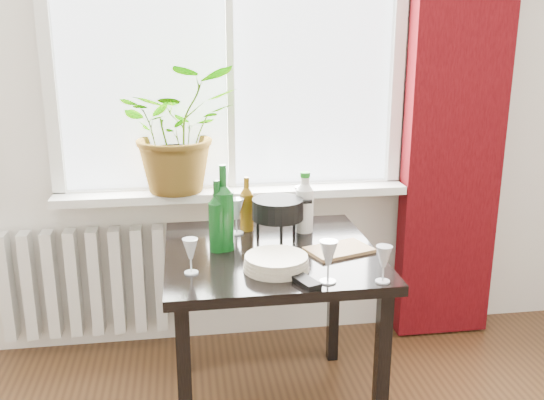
{
  "coord_description": "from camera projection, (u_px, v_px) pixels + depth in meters",
  "views": [
    {
      "loc": [
        -0.24,
        -0.73,
        1.61
      ],
      "look_at": [
        0.1,
        1.55,
        0.95
      ],
      "focal_mm": 40.0,
      "sensor_mm": 36.0,
      "label": 1
    }
  ],
  "objects": [
    {
      "name": "radiator",
      "position": [
        85.0,
        282.0,
        3.03
      ],
      "size": [
        0.8,
        0.1,
        0.55
      ],
      "color": "silver",
      "rests_on": "ground"
    },
    {
      "name": "table",
      "position": [
        271.0,
        271.0,
        2.48
      ],
      "size": [
        0.85,
        0.85,
        0.74
      ],
      "color": "black",
      "rests_on": "ground"
    },
    {
      "name": "wineglass_front_left",
      "position": [
        191.0,
        256.0,
        2.21
      ],
      "size": [
        0.07,
        0.07,
        0.14
      ],
      "primitive_type": null,
      "rotation": [
        0.0,
        0.0,
        -0.32
      ],
      "color": "silver",
      "rests_on": "table"
    },
    {
      "name": "cutting_board",
      "position": [
        339.0,
        250.0,
        2.44
      ],
      "size": [
        0.29,
        0.24,
        0.01
      ],
      "primitive_type": "cube",
      "rotation": [
        0.0,
        0.0,
        0.33
      ],
      "color": "#9C7346",
      "rests_on": "table"
    },
    {
      "name": "plate_stack",
      "position": [
        276.0,
        263.0,
        2.26
      ],
      "size": [
        0.31,
        0.31,
        0.05
      ],
      "primitive_type": "cylinder",
      "rotation": [
        0.0,
        0.0,
        -0.29
      ],
      "color": "beige",
      "rests_on": "table"
    },
    {
      "name": "wineglass_front_right",
      "position": [
        328.0,
        261.0,
        2.13
      ],
      "size": [
        0.08,
        0.08,
        0.16
      ],
      "primitive_type": null,
      "rotation": [
        0.0,
        0.0,
        0.3
      ],
      "color": "#B6BCC4",
      "rests_on": "table"
    },
    {
      "name": "tv_remote",
      "position": [
        301.0,
        279.0,
        2.15
      ],
      "size": [
        0.12,
        0.2,
        0.02
      ],
      "primitive_type": "cube",
      "rotation": [
        0.0,
        0.0,
        0.38
      ],
      "color": "black",
      "rests_on": "table"
    },
    {
      "name": "wine_bottle_left",
      "position": [
        217.0,
        216.0,
        2.41
      ],
      "size": [
        0.07,
        0.07,
        0.29
      ],
      "primitive_type": null,
      "rotation": [
        0.0,
        0.0,
        -0.08
      ],
      "color": "#0C4113",
      "rests_on": "table"
    },
    {
      "name": "wine_bottle_right",
      "position": [
        223.0,
        207.0,
        2.42
      ],
      "size": [
        0.09,
        0.09,
        0.36
      ],
      "primitive_type": null,
      "rotation": [
        0.0,
        0.0,
        -0.05
      ],
      "color": "#0D4314",
      "rests_on": "table"
    },
    {
      "name": "bottle_amber",
      "position": [
        247.0,
        204.0,
        2.67
      ],
      "size": [
        0.08,
        0.08,
        0.25
      ],
      "primitive_type": null,
      "rotation": [
        0.0,
        0.0,
        -0.43
      ],
      "color": "#66430B",
      "rests_on": "table"
    },
    {
      "name": "wineglass_back_center",
      "position": [
        303.0,
        205.0,
        2.75
      ],
      "size": [
        0.08,
        0.08,
        0.19
      ],
      "primitive_type": null,
      "rotation": [
        0.0,
        0.0,
        0.03
      ],
      "color": "silver",
      "rests_on": "table"
    },
    {
      "name": "window",
      "position": [
        229.0,
        30.0,
        2.84
      ],
      "size": [
        1.72,
        0.08,
        1.62
      ],
      "color": "white",
      "rests_on": "ground"
    },
    {
      "name": "fondue_pot",
      "position": [
        278.0,
        218.0,
        2.59
      ],
      "size": [
        0.28,
        0.25,
        0.17
      ],
      "primitive_type": null,
      "rotation": [
        0.0,
        0.0,
        -0.15
      ],
      "color": "black",
      "rests_on": "table"
    },
    {
      "name": "wineglass_far_right",
      "position": [
        383.0,
        264.0,
        2.13
      ],
      "size": [
        0.07,
        0.07,
        0.14
      ],
      "primitive_type": null,
      "rotation": [
        0.0,
        0.0,
        0.3
      ],
      "color": "#B5B9C3",
      "rests_on": "table"
    },
    {
      "name": "cleaning_bottle",
      "position": [
        305.0,
        202.0,
        2.65
      ],
      "size": [
        0.08,
        0.08,
        0.27
      ],
      "primitive_type": null,
      "rotation": [
        0.0,
        0.0,
        0.01
      ],
      "color": "silver",
      "rests_on": "table"
    },
    {
      "name": "windowsill",
      "position": [
        233.0,
        192.0,
        2.99
      ],
      "size": [
        1.72,
        0.2,
        0.04
      ],
      "color": "white",
      "rests_on": "ground"
    },
    {
      "name": "wineglass_back_left",
      "position": [
        236.0,
        216.0,
        2.63
      ],
      "size": [
        0.07,
        0.07,
        0.16
      ],
      "primitive_type": null,
      "rotation": [
        0.0,
        0.0,
        0.04
      ],
      "color": "silver",
      "rests_on": "table"
    },
    {
      "name": "curtain",
      "position": [
        458.0,
        93.0,
        2.99
      ],
      "size": [
        0.5,
        0.12,
        2.56
      ],
      "color": "#3A0508",
      "rests_on": "ground"
    },
    {
      "name": "potted_plant",
      "position": [
        179.0,
        128.0,
        2.87
      ],
      "size": [
        0.62,
        0.56,
        0.61
      ],
      "primitive_type": "imported",
      "rotation": [
        0.0,
        0.0,
        0.18
      ],
      "color": "#2E721E",
      "rests_on": "windowsill"
    }
  ]
}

